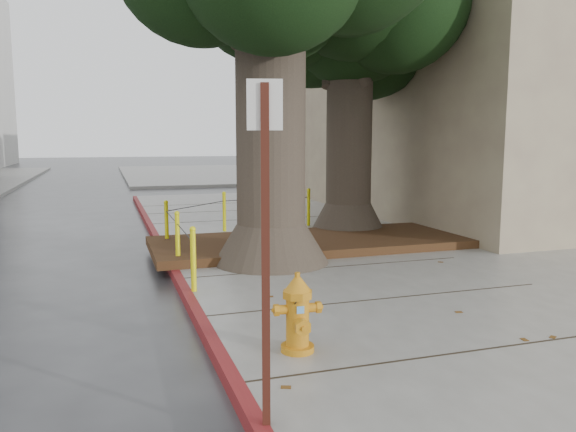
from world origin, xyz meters
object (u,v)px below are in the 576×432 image
object	(u,v)px
signpost	(265,236)
car_red	(382,171)
car_silver	(300,175)
fire_hydrant	(298,313)

from	to	relation	value
signpost	car_red	size ratio (longest dim) A/B	0.64
signpost	car_red	distance (m)	25.87
signpost	car_silver	size ratio (longest dim) A/B	0.70
signpost	car_silver	world-z (taller)	signpost
fire_hydrant	car_silver	xyz separation A→B (m)	(6.98, 19.92, 0.07)
car_silver	car_red	size ratio (longest dim) A/B	0.91
signpost	fire_hydrant	bearing A→B (deg)	76.97
signpost	car_red	world-z (taller)	signpost
fire_hydrant	car_red	xyz separation A→B (m)	(12.00, 21.18, 0.11)
car_red	fire_hydrant	bearing A→B (deg)	144.57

